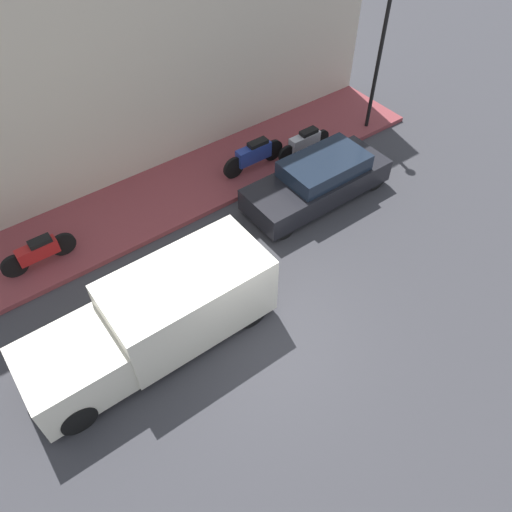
# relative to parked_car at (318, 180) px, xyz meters

# --- Properties ---
(ground_plane) EXTENTS (60.00, 60.00, 0.00)m
(ground_plane) POSITION_rel_parked_car_xyz_m (-2.58, 4.09, -0.63)
(ground_plane) COLOR #38383D
(sidewalk) EXTENTS (2.65, 18.15, 0.14)m
(sidewalk) POSITION_rel_parked_car_xyz_m (2.56, 4.09, -0.56)
(sidewalk) COLOR brown
(sidewalk) RESTS_ON ground_plane
(building_facade) EXTENTS (0.30, 18.15, 7.55)m
(building_facade) POSITION_rel_parked_car_xyz_m (4.04, 4.09, 3.15)
(building_facade) COLOR beige
(building_facade) RESTS_ON ground_plane
(parked_car) EXTENTS (1.61, 4.31, 1.30)m
(parked_car) POSITION_rel_parked_car_xyz_m (0.00, 0.00, 0.00)
(parked_car) COLOR black
(parked_car) RESTS_ON ground_plane
(delivery_van) EXTENTS (1.81, 5.39, 1.79)m
(delivery_van) POSITION_rel_parked_car_xyz_m (-1.64, 6.05, 0.30)
(delivery_van) COLOR silver
(delivery_van) RESTS_ON ground_plane
(scooter_silver) EXTENTS (0.30, 1.96, 0.80)m
(scooter_silver) POSITION_rel_parked_car_xyz_m (1.70, -0.94, -0.05)
(scooter_silver) COLOR #B7B7BF
(scooter_silver) RESTS_ON sidewalk
(motorcycle_red) EXTENTS (0.30, 1.87, 0.78)m
(motorcycle_red) POSITION_rel_parked_car_xyz_m (2.07, 7.31, -0.05)
(motorcycle_red) COLOR #B21E1E
(motorcycle_red) RESTS_ON sidewalk
(motorcycle_blue) EXTENTS (0.30, 2.13, 0.90)m
(motorcycle_blue) POSITION_rel_parked_car_xyz_m (2.04, 0.75, 0.01)
(motorcycle_blue) COLOR navy
(motorcycle_blue) RESTS_ON sidewalk
(streetlamp) EXTENTS (0.30, 0.30, 4.42)m
(streetlamp) POSITION_rel_parked_car_xyz_m (1.64, -3.63, 2.28)
(streetlamp) COLOR black
(streetlamp) RESTS_ON sidewalk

